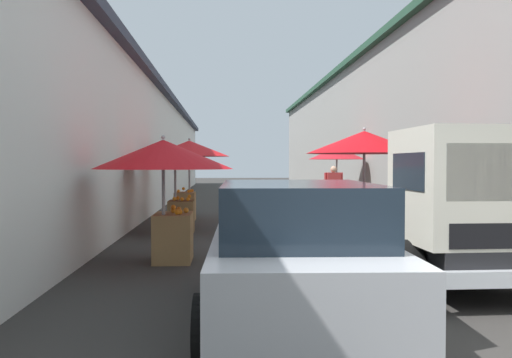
# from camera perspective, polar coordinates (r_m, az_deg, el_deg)

# --- Properties ---
(ground) EXTENTS (90.00, 90.00, 0.00)m
(ground) POSITION_cam_1_polar(r_m,az_deg,el_deg) (17.20, 1.66, -3.86)
(ground) COLOR #33302D
(building_left_whitewash) EXTENTS (49.80, 7.50, 4.49)m
(building_left_whitewash) POSITION_cam_1_polar(r_m,az_deg,el_deg) (20.16, -20.09, 3.26)
(building_left_whitewash) COLOR silver
(building_left_whitewash) RESTS_ON ground
(building_right_concrete) EXTENTS (49.80, 7.50, 6.01)m
(building_right_concrete) POSITION_cam_1_polar(r_m,az_deg,el_deg) (21.27, 21.16, 5.21)
(building_right_concrete) COLOR gray
(building_right_concrete) RESTS_ON ground
(fruit_stall_near_left) EXTENTS (2.36, 2.36, 2.40)m
(fruit_stall_near_left) POSITION_cam_1_polar(r_m,az_deg,el_deg) (16.05, -7.05, 2.35)
(fruit_stall_near_left) COLOR #9E9EA3
(fruit_stall_near_left) RESTS_ON ground
(fruit_stall_far_right) EXTENTS (2.49, 2.49, 2.42)m
(fruit_stall_far_right) POSITION_cam_1_polar(r_m,az_deg,el_deg) (11.82, 11.18, 2.68)
(fruit_stall_far_right) COLOR #9E9EA3
(fruit_stall_far_right) RESTS_ON ground
(fruit_stall_mid_lane) EXTENTS (2.10, 2.10, 2.34)m
(fruit_stall_mid_lane) POSITION_cam_1_polar(r_m,az_deg,el_deg) (20.40, 8.39, 1.88)
(fruit_stall_mid_lane) COLOR #9E9EA3
(fruit_stall_mid_lane) RESTS_ON ground
(fruit_stall_near_right) EXTENTS (2.29, 2.29, 2.12)m
(fruit_stall_near_right) POSITION_cam_1_polar(r_m,az_deg,el_deg) (9.09, -9.51, 1.18)
(fruit_stall_near_right) COLOR #9E9EA3
(fruit_stall_near_right) RESTS_ON ground
(fruit_stall_far_left) EXTENTS (2.52, 2.52, 2.10)m
(fruit_stall_far_left) POSITION_cam_1_polar(r_m,az_deg,el_deg) (13.28, -8.39, 1.65)
(fruit_stall_far_left) COLOR #9E9EA3
(fruit_stall_far_left) RESTS_ON ground
(hatchback_car) EXTENTS (3.96, 2.02, 1.45)m
(hatchback_car) POSITION_cam_1_polar(r_m,az_deg,el_deg) (5.77, 4.20, -7.48)
(hatchback_car) COLOR #ADAFB5
(hatchback_car) RESTS_ON ground
(delivery_truck) EXTENTS (4.96, 2.06, 2.08)m
(delivery_truck) POSITION_cam_1_polar(r_m,az_deg,el_deg) (7.86, 19.85, -2.91)
(delivery_truck) COLOR black
(delivery_truck) RESTS_ON ground
(vendor_by_crates) EXTENTS (0.25, 0.63, 1.57)m
(vendor_by_crates) POSITION_cam_1_polar(r_m,az_deg,el_deg) (17.90, 8.11, -0.79)
(vendor_by_crates) COLOR #232328
(vendor_by_crates) RESTS_ON ground
(parked_scooter) EXTENTS (1.68, 0.51, 1.14)m
(parked_scooter) POSITION_cam_1_polar(r_m,az_deg,el_deg) (10.81, 21.80, -4.86)
(parked_scooter) COLOR black
(parked_scooter) RESTS_ON ground
(plastic_stool) EXTENTS (0.30, 0.30, 0.43)m
(plastic_stool) POSITION_cam_1_polar(r_m,az_deg,el_deg) (13.38, 8.62, -4.06)
(plastic_stool) COLOR #194CB2
(plastic_stool) RESTS_ON ground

